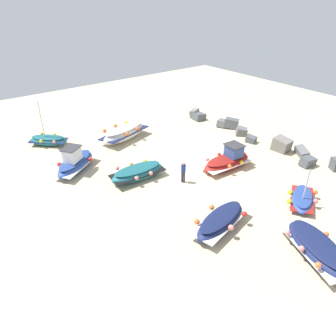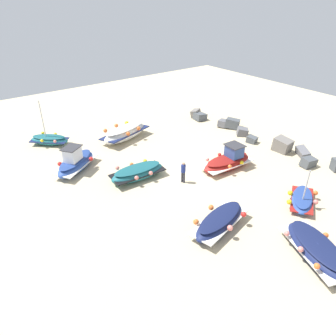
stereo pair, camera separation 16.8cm
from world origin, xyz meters
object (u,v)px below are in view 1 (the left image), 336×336
fishing_boat_2 (228,161)px  fishing_boat_3 (221,221)px  fishing_boat_1 (138,173)px  fishing_boat_6 (48,140)px  fishing_boat_4 (317,249)px  person_walking (183,171)px  fishing_boat_0 (124,133)px  fishing_boat_7 (302,199)px  fishing_boat_5 (75,163)px

fishing_boat_2 → fishing_boat_3: fishing_boat_2 is taller
fishing_boat_1 → fishing_boat_6: size_ratio=1.04×
fishing_boat_1 → fishing_boat_4: 12.04m
fishing_boat_1 → person_walking: 3.23m
fishing_boat_3 → fishing_boat_1: bearing=-96.2°
fishing_boat_0 → fishing_boat_2: bearing=-85.7°
fishing_boat_0 → fishing_boat_7: (15.04, 3.83, -0.31)m
fishing_boat_4 → person_walking: person_walking is taller
fishing_boat_3 → person_walking: person_walking is taller
fishing_boat_0 → fishing_boat_1: size_ratio=1.26×
fishing_boat_1 → fishing_boat_2: size_ratio=0.94×
fishing_boat_6 → fishing_boat_3: bearing=-33.6°
fishing_boat_4 → fishing_boat_5: (-15.41, -6.01, 0.14)m
fishing_boat_1 → person_walking: size_ratio=2.55×
fishing_boat_0 → fishing_boat_5: fishing_boat_5 is taller
fishing_boat_2 → fishing_boat_5: (-6.48, -9.17, 0.07)m
fishing_boat_5 → fishing_boat_7: fishing_boat_7 is taller
fishing_boat_3 → fishing_boat_6: size_ratio=1.10×
fishing_boat_1 → fishing_boat_5: 4.80m
fishing_boat_5 → person_walking: 8.00m
fishing_boat_0 → fishing_boat_3: size_ratio=1.19×
fishing_boat_7 → fishing_boat_6: bearing=86.9°
fishing_boat_3 → fishing_boat_6: bearing=-89.3°
fishing_boat_1 → fishing_boat_5: fishing_boat_5 is taller
fishing_boat_2 → fishing_boat_5: 11.23m
fishing_boat_6 → fishing_boat_5: bearing=-45.8°
fishing_boat_4 → fishing_boat_6: bearing=38.8°
fishing_boat_4 → fishing_boat_7: size_ratio=1.37×
person_walking → fishing_boat_7: bearing=-78.2°
fishing_boat_2 → fishing_boat_3: 7.05m
fishing_boat_4 → fishing_boat_7: fishing_boat_7 is taller
fishing_boat_7 → person_walking: (-6.37, -4.30, 0.59)m
fishing_boat_2 → fishing_boat_4: bearing=-106.0°
fishing_boat_0 → fishing_boat_4: bearing=-105.7°
fishing_boat_5 → fishing_boat_7: bearing=92.8°
fishing_boat_0 → fishing_boat_1: 6.91m
person_walking → fishing_boat_5: bearing=108.5°
fishing_boat_1 → fishing_boat_7: size_ratio=1.23×
fishing_boat_4 → fishing_boat_5: size_ratio=1.09×
fishing_boat_0 → fishing_boat_6: (-2.94, -5.75, -0.19)m
fishing_boat_4 → person_walking: size_ratio=2.85×
fishing_boat_6 → person_walking: bearing=-22.2°
fishing_boat_4 → fishing_boat_5: fishing_boat_5 is taller
fishing_boat_2 → fishing_boat_6: fishing_boat_6 is taller
fishing_boat_0 → fishing_boat_2: (9.09, 3.50, -0.06)m
fishing_boat_2 → fishing_boat_5: size_ratio=1.03×
person_walking → fishing_boat_1: bearing=111.8°
fishing_boat_0 → fishing_boat_6: bearing=136.1°
fishing_boat_0 → fishing_boat_4: 18.02m
fishing_boat_1 → person_walking: bearing=-43.2°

